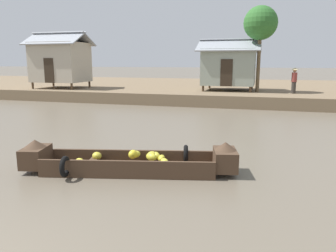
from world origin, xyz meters
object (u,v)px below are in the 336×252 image
banana_boat (129,162)px  stilt_house_mid_left (229,66)px  vendor_person (294,79)px  palm_tree_near (261,24)px  stilt_house_left (60,61)px

banana_boat → stilt_house_mid_left: size_ratio=1.28×
stilt_house_mid_left → vendor_person: stilt_house_mid_left is taller
stilt_house_mid_left → palm_tree_near: (2.03, -0.83, 2.76)m
stilt_house_left → palm_tree_near: bearing=2.7°
palm_tree_near → banana_boat: bearing=-100.2°
stilt_house_mid_left → palm_tree_near: bearing=-22.2°
banana_boat → vendor_person: bearing=71.4°
banana_boat → vendor_person: vendor_person is taller
banana_boat → palm_tree_near: palm_tree_near is taller
banana_boat → stilt_house_left: size_ratio=1.23×
banana_boat → palm_tree_near: (2.84, 15.76, 4.97)m
stilt_house_mid_left → palm_tree_near: 3.53m
stilt_house_mid_left → vendor_person: bearing=-17.3°
stilt_house_left → palm_tree_near: size_ratio=0.79×
palm_tree_near → vendor_person: size_ratio=3.40×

